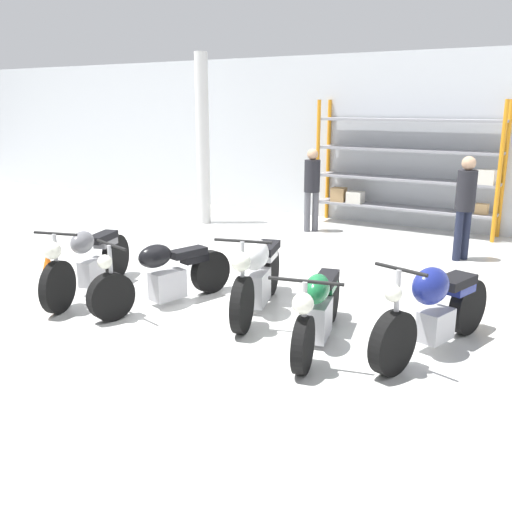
{
  "coord_description": "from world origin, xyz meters",
  "views": [
    {
      "loc": [
        3.62,
        -5.53,
        2.57
      ],
      "look_at": [
        0.0,
        0.4,
        0.7
      ],
      "focal_mm": 40.0,
      "sensor_mm": 36.0,
      "label": 1
    }
  ],
  "objects": [
    {
      "name": "traffic_cone",
      "position": [
        -2.94,
        -0.44,
        0.28
      ],
      "size": [
        0.32,
        0.32,
        0.55
      ],
      "color": "orange",
      "rests_on": "ground_plane"
    },
    {
      "name": "person_browsing",
      "position": [
        -1.43,
        4.93,
        0.99
      ],
      "size": [
        0.45,
        0.45,
        1.68
      ],
      "rotation": [
        0.0,
        0.0,
        2.41
      ],
      "color": "#595960",
      "rests_on": "ground_plane"
    },
    {
      "name": "motorcycle_black",
      "position": [
        -1.09,
        -0.12,
        0.41
      ],
      "size": [
        0.86,
        2.11,
        0.96
      ],
      "rotation": [
        0.0,
        0.0,
        -1.84
      ],
      "color": "black",
      "rests_on": "ground_plane"
    },
    {
      "name": "support_pillar",
      "position": [
        -3.83,
        4.49,
        1.8
      ],
      "size": [
        0.28,
        0.28,
        3.6
      ],
      "color": "silver",
      "rests_on": "ground_plane"
    },
    {
      "name": "person_near_rack",
      "position": [
        1.72,
        4.23,
        1.03
      ],
      "size": [
        0.44,
        0.44,
        1.74
      ],
      "rotation": [
        0.0,
        0.0,
        2.6
      ],
      "color": "#1E2338",
      "rests_on": "ground_plane"
    },
    {
      "name": "motorcycle_blue",
      "position": [
        2.29,
        0.23,
        0.48
      ],
      "size": [
        0.81,
        2.1,
        1.08
      ],
      "rotation": [
        0.0,
        0.0,
        -1.84
      ],
      "color": "black",
      "rests_on": "ground_plane"
    },
    {
      "name": "ground_plane",
      "position": [
        0.0,
        0.0,
        0.0
      ],
      "size": [
        30.0,
        30.0,
        0.0
      ],
      "primitive_type": "plane",
      "color": "silver"
    },
    {
      "name": "motorcycle_white",
      "position": [
        0.08,
        0.3,
        0.51
      ],
      "size": [
        0.88,
        2.02,
        1.09
      ],
      "rotation": [
        0.0,
        0.0,
        -1.28
      ],
      "color": "black",
      "rests_on": "ground_plane"
    },
    {
      "name": "back_wall",
      "position": [
        0.0,
        6.49,
        1.8
      ],
      "size": [
        30.0,
        0.08,
        3.6
      ],
      "color": "silver",
      "rests_on": "ground_plane"
    },
    {
      "name": "shelving_rack",
      "position": [
        0.1,
        6.12,
        1.26
      ],
      "size": [
        3.79,
        0.63,
        2.64
      ],
      "color": "orange",
      "rests_on": "ground_plane"
    },
    {
      "name": "motorcycle_grey",
      "position": [
        -2.26,
        -0.32,
        0.48
      ],
      "size": [
        0.86,
        2.12,
        1.03
      ],
      "rotation": [
        0.0,
        0.0,
        -1.28
      ],
      "color": "black",
      "rests_on": "ground_plane"
    },
    {
      "name": "motorcycle_green",
      "position": [
        1.17,
        -0.22,
        0.42
      ],
      "size": [
        0.82,
        2.0,
        0.94
      ],
      "rotation": [
        0.0,
        0.0,
        -1.33
      ],
      "color": "black",
      "rests_on": "ground_plane"
    }
  ]
}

